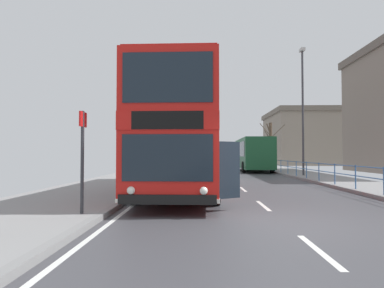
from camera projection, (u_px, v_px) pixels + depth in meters
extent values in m
cube|color=#404046|center=(284.00, 224.00, 7.65)|extent=(8.40, 140.00, 0.06)
cube|color=silver|center=(318.00, 250.00, 5.45)|extent=(0.12, 2.00, 0.00)
cube|color=silver|center=(263.00, 206.00, 10.25)|extent=(0.12, 2.00, 0.00)
cube|color=silver|center=(243.00, 189.00, 15.05)|extent=(0.12, 2.00, 0.00)
cube|color=silver|center=(233.00, 181.00, 19.84)|extent=(0.12, 2.00, 0.00)
cube|color=silver|center=(226.00, 176.00, 24.64)|extent=(0.12, 2.00, 0.00)
cube|color=silver|center=(222.00, 172.00, 29.44)|extent=(0.12, 2.00, 0.00)
cube|color=silver|center=(219.00, 170.00, 34.23)|extent=(0.12, 2.00, 0.00)
cube|color=silver|center=(217.00, 168.00, 39.03)|extent=(0.12, 2.00, 0.00)
cube|color=silver|center=(215.00, 166.00, 43.83)|extent=(0.12, 2.00, 0.00)
cube|color=silver|center=(213.00, 165.00, 48.62)|extent=(0.12, 2.00, 0.00)
cube|color=silver|center=(212.00, 164.00, 53.42)|extent=(0.12, 2.00, 0.00)
cube|color=silver|center=(211.00, 163.00, 58.21)|extent=(0.12, 2.00, 0.00)
cube|color=silver|center=(111.00, 222.00, 7.75)|extent=(0.12, 133.00, 0.00)
cube|color=gray|center=(96.00, 219.00, 7.76)|extent=(0.20, 140.00, 0.14)
cube|color=gray|center=(6.00, 219.00, 7.81)|extent=(4.00, 140.00, 0.14)
cube|color=red|center=(183.00, 162.00, 14.01)|extent=(2.77, 11.50, 1.81)
cube|color=red|center=(183.00, 134.00, 14.04)|extent=(2.78, 11.56, 0.47)
cube|color=red|center=(183.00, 109.00, 14.07)|extent=(2.77, 11.50, 1.65)
cube|color=#A91511|center=(183.00, 88.00, 14.10)|extent=(2.68, 11.16, 0.08)
cube|color=#19232D|center=(167.00, 158.00, 8.28)|extent=(2.24, 0.07, 1.16)
cube|color=black|center=(167.00, 120.00, 8.30)|extent=(1.78, 0.06, 0.45)
cube|color=#19232D|center=(167.00, 77.00, 8.34)|extent=(2.24, 0.07, 1.25)
cube|color=black|center=(167.00, 200.00, 8.24)|extent=(2.42, 0.13, 0.24)
cube|color=white|center=(183.00, 182.00, 13.98)|extent=(2.79, 11.56, 0.10)
cube|color=#19232D|center=(214.00, 156.00, 14.24)|extent=(0.19, 8.93, 0.94)
cube|color=#19232D|center=(214.00, 107.00, 14.02)|extent=(0.22, 10.31, 0.99)
cube|color=#19232D|center=(154.00, 155.00, 14.36)|extent=(0.19, 8.93, 0.94)
cube|color=#19232D|center=(153.00, 107.00, 14.13)|extent=(0.22, 10.31, 0.99)
sphere|color=white|center=(204.00, 191.00, 8.20)|extent=(0.20, 0.20, 0.20)
sphere|color=white|center=(131.00, 190.00, 8.28)|extent=(0.20, 0.20, 0.20)
cube|color=#19232D|center=(228.00, 170.00, 9.26)|extent=(0.69, 0.48, 1.55)
cube|color=black|center=(215.00, 169.00, 9.58)|extent=(0.12, 0.90, 1.55)
cylinder|color=black|center=(215.00, 188.00, 10.41)|extent=(0.32, 1.05, 1.04)
cylinder|color=black|center=(136.00, 188.00, 10.52)|extent=(0.32, 1.05, 1.04)
cylinder|color=black|center=(212.00, 174.00, 17.75)|extent=(0.32, 1.05, 1.04)
cylinder|color=black|center=(165.00, 174.00, 17.86)|extent=(0.32, 1.05, 1.04)
cube|color=#19512D|center=(253.00, 153.00, 31.46)|extent=(2.67, 9.52, 2.67)
cube|color=#19232D|center=(240.00, 149.00, 31.52)|extent=(0.18, 8.05, 1.28)
cube|color=#19232D|center=(267.00, 149.00, 31.41)|extent=(0.18, 8.05, 1.28)
cube|color=#19232D|center=(247.00, 151.00, 36.21)|extent=(2.13, 0.07, 1.60)
cylinder|color=black|center=(238.00, 165.00, 34.20)|extent=(0.30, 0.97, 0.96)
cylinder|color=black|center=(261.00, 165.00, 34.10)|extent=(0.30, 0.97, 0.96)
cylinder|color=black|center=(244.00, 167.00, 28.54)|extent=(0.30, 0.97, 0.96)
cylinder|color=black|center=(272.00, 167.00, 28.44)|extent=(0.30, 0.97, 0.96)
cylinder|color=#386BA8|center=(384.00, 181.00, 11.71)|extent=(0.05, 0.05, 0.98)
cylinder|color=#386BA8|center=(356.00, 177.00, 13.84)|extent=(0.05, 0.05, 0.98)
cylinder|color=#386BA8|center=(335.00, 174.00, 15.98)|extent=(0.05, 0.05, 0.98)
cylinder|color=#386BA8|center=(319.00, 172.00, 18.12)|extent=(0.05, 0.05, 0.98)
cylinder|color=#386BA8|center=(306.00, 170.00, 20.25)|extent=(0.05, 0.05, 0.98)
cylinder|color=#386BA8|center=(296.00, 168.00, 22.39)|extent=(0.05, 0.05, 0.98)
cylinder|color=#386BA8|center=(288.00, 167.00, 24.52)|extent=(0.05, 0.05, 0.98)
cylinder|color=#386BA8|center=(281.00, 166.00, 26.66)|extent=(0.05, 0.05, 0.98)
cylinder|color=#386BA8|center=(275.00, 165.00, 28.79)|extent=(0.05, 0.05, 0.98)
cylinder|color=#386BA8|center=(326.00, 164.00, 17.06)|extent=(0.04, 23.51, 0.04)
cylinder|color=#386BA8|center=(326.00, 172.00, 17.05)|extent=(0.04, 23.51, 0.04)
cylinder|color=#2D2D33|center=(82.00, 162.00, 8.12)|extent=(0.08, 0.08, 2.46)
cube|color=red|center=(83.00, 119.00, 8.17)|extent=(0.04, 0.44, 0.36)
cylinder|color=#38383D|center=(303.00, 113.00, 23.13)|extent=(0.14, 0.14, 8.48)
cube|color=#B2B2AD|center=(302.00, 50.00, 23.27)|extent=(0.28, 0.60, 0.20)
cylinder|color=#4C3D2D|center=(271.00, 145.00, 39.78)|extent=(0.37, 0.37, 5.15)
cylinder|color=#4C3D2D|center=(269.00, 132.00, 39.05)|extent=(0.67, 1.64, 1.27)
cylinder|color=#4C3D2D|center=(265.00, 129.00, 40.54)|extent=(1.10, 1.47, 1.65)
cylinder|color=#4C3D2D|center=(270.00, 130.00, 39.44)|extent=(0.30, 0.90, 1.21)
cylinder|color=#4C3D2D|center=(278.00, 131.00, 39.58)|extent=(1.65, 0.53, 1.62)
cylinder|color=#4C3D2D|center=(269.00, 130.00, 39.08)|extent=(0.84, 1.61, 1.34)
cylinder|color=#4C3D2D|center=(268.00, 135.00, 39.84)|extent=(0.76, 0.12, 1.17)
cylinder|color=#4C3D2D|center=(271.00, 127.00, 40.12)|extent=(0.43, 0.70, 1.10)
cube|color=gray|center=(311.00, 140.00, 52.53)|extent=(12.19, 13.35, 7.53)
cube|color=#6D6357|center=(310.00, 114.00, 52.65)|extent=(12.68, 13.88, 0.70)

